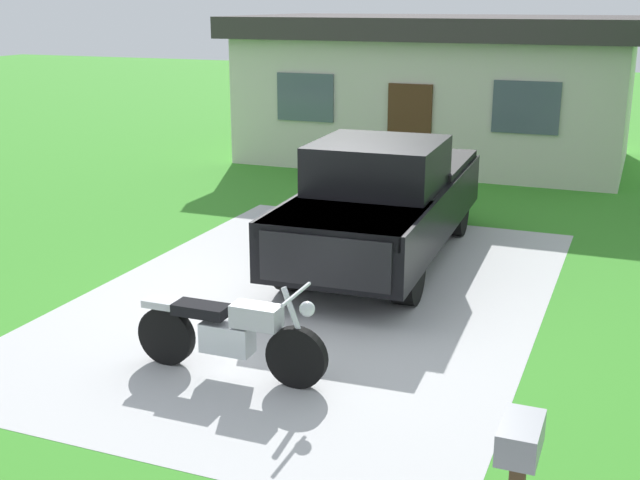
{
  "coord_description": "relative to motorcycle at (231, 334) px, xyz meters",
  "views": [
    {
      "loc": [
        3.93,
        -9.63,
        3.86
      ],
      "look_at": [
        0.18,
        -0.29,
        0.9
      ],
      "focal_mm": 45.81,
      "sensor_mm": 36.0,
      "label": 1
    }
  ],
  "objects": [
    {
      "name": "ground_plane",
      "position": [
        -0.07,
        2.56,
        -0.47
      ],
      "size": [
        80.0,
        80.0,
        0.0
      ],
      "primitive_type": "plane",
      "color": "#3C912A"
    },
    {
      "name": "driveway_pad",
      "position": [
        -0.07,
        2.56,
        -0.47
      ],
      "size": [
        5.94,
        8.78,
        0.01
      ],
      "primitive_type": "cube",
      "color": "#BDBDBD",
      "rests_on": "ground"
    },
    {
      "name": "motorcycle",
      "position": [
        0.0,
        0.0,
        0.0
      ],
      "size": [
        2.21,
        0.7,
        1.09
      ],
      "color": "black",
      "rests_on": "ground"
    },
    {
      "name": "pickup_truck",
      "position": [
        0.26,
        4.59,
        0.48
      ],
      "size": [
        2.23,
        5.7,
        1.9
      ],
      "color": "black",
      "rests_on": "ground"
    },
    {
      "name": "mailbox",
      "position": [
        3.31,
        -2.23,
        0.51
      ],
      "size": [
        0.26,
        0.48,
        1.26
      ],
      "color": "#4C3823",
      "rests_on": "ground"
    },
    {
      "name": "neighbor_house",
      "position": [
        -1.05,
        13.06,
        1.32
      ],
      "size": [
        9.6,
        5.6,
        3.5
      ],
      "color": "beige",
      "rests_on": "ground"
    }
  ]
}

